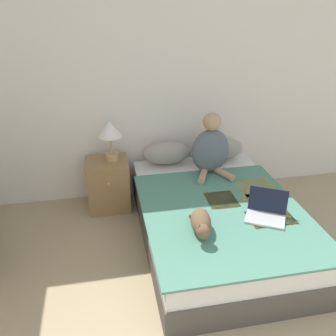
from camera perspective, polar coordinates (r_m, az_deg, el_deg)
The scene contains 9 objects.
wall_back at distance 4.02m, azimuth 1.74°, elevation 13.01°, with size 5.42×0.05×2.55m.
bed at distance 3.49m, azimuth 7.68°, elevation -8.35°, with size 1.42×2.08×0.46m.
pillow_near at distance 3.99m, azimuth -0.20°, elevation 2.45°, with size 0.54×0.27×0.25m.
pillow_far at distance 4.14m, azimuth 8.29°, elevation 3.08°, with size 0.54×0.27×0.25m.
person_sitting at distance 3.76m, azimuth 6.86°, elevation 3.12°, with size 0.41×0.40×0.66m.
cat_tabby at distance 2.88m, azimuth 5.35°, elevation -8.77°, with size 0.23×0.48×0.18m.
laptop_open at distance 3.18m, azimuth 15.46°, elevation -6.86°, with size 0.41×0.39×0.23m.
nightstand at distance 4.01m, azimuth -9.53°, elevation -2.57°, with size 0.45×0.44×0.57m.
table_lamp at distance 3.78m, azimuth -9.27°, elevation 5.64°, with size 0.25×0.25×0.44m.
Camera 1 is at (-0.86, -0.07, 2.19)m, focal length 38.00 mm.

